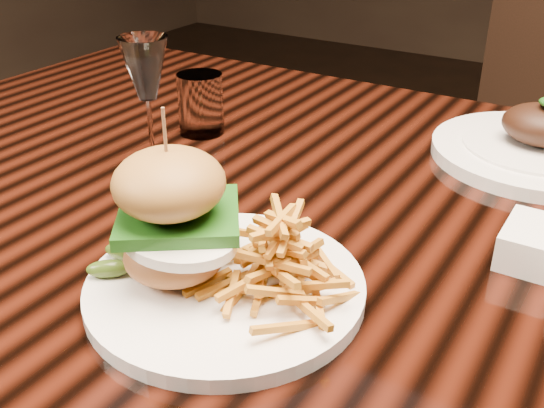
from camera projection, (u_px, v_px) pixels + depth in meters
The scene contains 6 objects.
dining_table at pixel (368, 262), 0.78m from camera, with size 1.60×0.90×0.75m.
burger_plate at pixel (222, 249), 0.57m from camera, with size 0.26×0.26×0.18m.
wine_glass at pixel (146, 73), 0.80m from camera, with size 0.06×0.06×0.17m.
water_tumbler at pixel (201, 104), 0.94m from camera, with size 0.07×0.07×0.09m, color white.
far_dish at pixel (539, 147), 0.86m from camera, with size 0.28×0.28×0.09m.
chair_far at pixel (538, 140), 1.49m from camera, with size 0.58×0.58×0.95m.
Camera 1 is at (0.24, -0.62, 1.10)m, focal length 42.00 mm.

